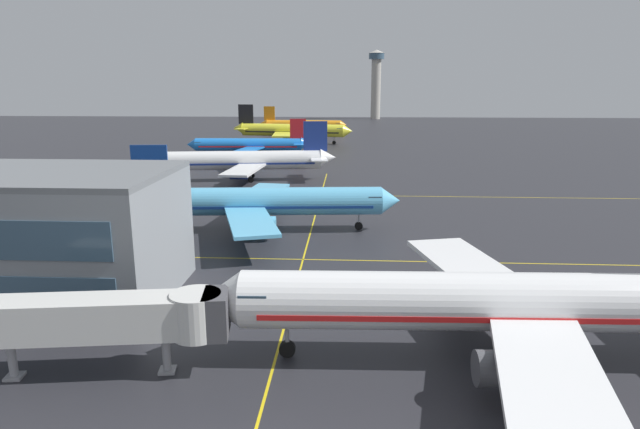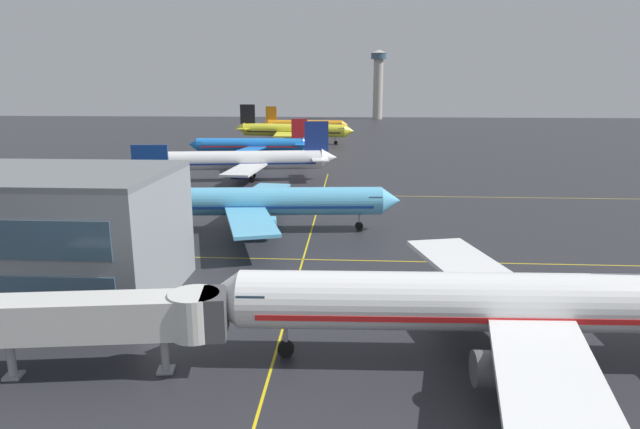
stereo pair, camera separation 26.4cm
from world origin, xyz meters
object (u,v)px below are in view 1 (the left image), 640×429
at_px(airliner_far_right_stand, 291,130).
at_px(airliner_distant_taxiway, 302,125).
at_px(jet_bridge, 122,317).
at_px(airliner_far_left_stand, 250,145).
at_px(airliner_third_row, 244,161).
at_px(airliner_second_row, 260,202).
at_px(airliner_front_gate, 495,302).
at_px(control_tower, 376,79).

relative_size(airliner_far_right_stand, airliner_distant_taxiway, 1.18).
xyz_separation_m(airliner_distant_taxiway, jet_bridge, (4.00, -179.08, 0.46)).
height_order(airliner_far_left_stand, airliner_far_right_stand, airliner_far_right_stand).
distance_m(airliner_far_left_stand, airliner_far_right_stand, 37.15).
xyz_separation_m(airliner_third_row, airliner_far_left_stand, (-4.87, 33.73, -0.52)).
bearing_deg(airliner_second_row, jet_bridge, -94.61).
distance_m(airliner_far_right_stand, jet_bridge, 145.15).
bearing_deg(jet_bridge, airliner_far_left_stand, 96.01).
bearing_deg(airliner_far_left_stand, airliner_front_gate, -70.94).
bearing_deg(airliner_third_row, airliner_far_left_stand, 98.21).
bearing_deg(airliner_distant_taxiway, control_tower, 71.42).
height_order(airliner_far_left_stand, jet_bridge, airliner_far_left_stand).
distance_m(airliner_front_gate, airliner_far_right_stand, 144.76).
height_order(airliner_second_row, jet_bridge, airliner_second_row).
distance_m(airliner_third_row, control_tower, 203.49).
bearing_deg(airliner_third_row, control_tower, 80.16).
distance_m(airliner_far_left_stand, airliner_distant_taxiway, 70.94).
bearing_deg(airliner_second_row, airliner_third_row, 104.10).
relative_size(airliner_distant_taxiway, jet_bridge, 2.04).
bearing_deg(airliner_front_gate, airliner_third_row, 113.77).
relative_size(airliner_third_row, airliner_far_right_stand, 0.94).
bearing_deg(airliner_third_row, airliner_second_row, -75.90).
xyz_separation_m(airliner_far_left_stand, airliner_distant_taxiway, (7.44, 70.54, 0.11)).
xyz_separation_m(airliner_second_row, control_tower, (25.12, 237.71, 17.60)).
height_order(airliner_distant_taxiway, jet_bridge, airliner_distant_taxiway).
bearing_deg(airliner_second_row, control_tower, 83.97).
bearing_deg(airliner_far_left_stand, airliner_distant_taxiway, 83.98).
bearing_deg(airliner_distant_taxiway, airliner_far_left_stand, -96.02).
xyz_separation_m(airliner_second_row, airliner_far_left_stand, (-14.41, 71.70, -0.41)).
xyz_separation_m(jet_bridge, control_tower, (28.10, 274.55, 17.44)).
bearing_deg(airliner_far_left_stand, jet_bridge, -83.99).
distance_m(airliner_third_row, airliner_far_left_stand, 34.09).
distance_m(airliner_front_gate, airliner_distant_taxiway, 178.07).
relative_size(jet_bridge, control_tower, 0.45).
bearing_deg(airliner_far_left_stand, airliner_third_row, -81.79).
xyz_separation_m(airliner_second_row, airliner_distant_taxiway, (-6.97, 142.24, -0.30)).
bearing_deg(airliner_front_gate, airliner_second_row, 123.23).
relative_size(airliner_front_gate, jet_bridge, 2.44).
xyz_separation_m(airliner_second_row, airliner_third_row, (-9.54, 37.97, 0.11)).
xyz_separation_m(airliner_front_gate, airliner_far_right_stand, (-29.62, 141.70, -0.04)).
xyz_separation_m(airliner_distant_taxiway, control_tower, (32.09, 95.47, 17.90)).
relative_size(airliner_third_row, control_tower, 1.02).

